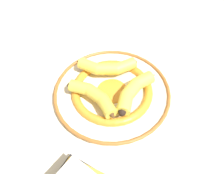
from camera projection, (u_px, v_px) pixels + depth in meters
The scene contains 5 objects.
ground_plane at pixel (108, 99), 0.66m from camera, with size 2.80×2.80×0.00m, color beige.
decorative_bowl at pixel (112, 91), 0.66m from camera, with size 0.35×0.35×0.03m.
banana_a at pixel (106, 67), 0.68m from camera, with size 0.12×0.18×0.04m.
banana_b at pixel (134, 90), 0.62m from camera, with size 0.10×0.17×0.04m.
banana_c at pixel (95, 96), 0.61m from camera, with size 0.17×0.09×0.04m.
Camera 1 is at (0.35, -0.16, 0.54)m, focal length 35.00 mm.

